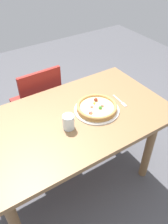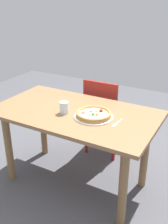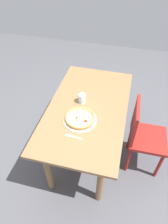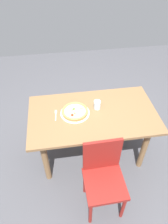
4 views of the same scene
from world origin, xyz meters
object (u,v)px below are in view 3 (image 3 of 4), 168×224
Objects in this scene: pizza at (80,118)px; chair_near at (143,135)px; dining_table at (88,115)px; fork at (73,137)px; drinking_glass at (82,98)px; plate at (80,120)px.

chair_near is at bearing -73.00° from pizza.
dining_table is 8.73× the size of fork.
drinking_glass is at bearing -96.09° from chair_near.
dining_table is 0.44m from fork.
dining_table is at bearing -128.33° from drinking_glass.
drinking_glass is (0.48, 0.03, 0.05)m from fork.
plate is 0.22m from fork.
pizza is (-0.20, 0.65, 0.30)m from chair_near.
pizza reaches higher than fork.
fork is 0.48m from drinking_glass.
plate is 0.27m from drinking_glass.
fork is 1.61× the size of drinking_glass.
chair_near is 3.03× the size of pizza.
fork is at bearing -59.06° from chair_near.
drinking_glass is (0.26, 0.05, 0.02)m from pizza.
chair_near reaches higher than pizza.
chair_near reaches higher than fork.
chair_near reaches higher than plate.
drinking_glass reaches higher than plate.
chair_near is 2.72× the size of plate.
dining_table is 0.20m from drinking_glass.
plate is (-0.20, 0.03, 0.13)m from dining_table.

